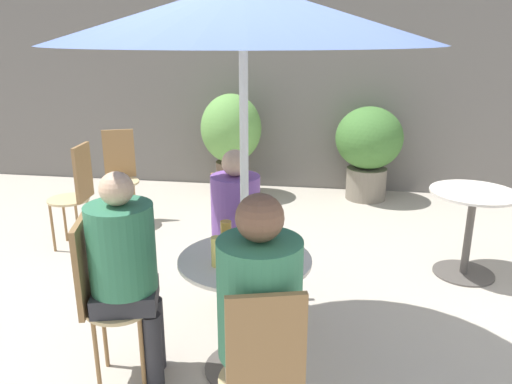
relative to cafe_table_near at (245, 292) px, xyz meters
name	(u,v)px	position (x,y,z in m)	size (l,w,h in m)	color
ground_plane	(249,374)	(0.03, -0.05, -0.50)	(20.00, 20.00, 0.00)	#B2A899
storefront_wall	(300,66)	(0.03, 3.70, 1.00)	(10.00, 0.06, 3.00)	slate
cafe_table_near	(245,292)	(0.00, 0.00, 0.00)	(0.73, 0.73, 0.70)	#514C47
cafe_table_far	(471,219)	(1.54, 1.45, -0.02)	(0.66, 0.66, 0.70)	#514C47
bistro_chair_0	(234,229)	(-0.20, 0.75, 0.06)	(0.38, 0.39, 0.95)	tan
bistro_chair_1	(100,289)	(-0.75, -0.20, 0.06)	(0.39, 0.38, 0.95)	tan
bistro_chair_2	(263,372)	(0.20, -0.75, 0.06)	(0.38, 0.39, 0.95)	tan
bistro_chair_3	(77,188)	(-1.77, 1.50, 0.06)	(0.37, 0.36, 0.95)	tan
bistro_chair_4	(120,169)	(-1.65, 2.16, 0.06)	(0.39, 0.40, 0.95)	tan
seated_person_0	(236,219)	(-0.17, 0.61, 0.19)	(0.35, 0.37, 1.16)	brown
seated_person_1	(126,262)	(-0.61, -0.17, 0.22)	(0.40, 0.38, 1.21)	#2D2D33
seated_person_2	(259,312)	(0.17, -0.61, 0.25)	(0.38, 0.40, 1.27)	gray
beer_glass_0	(270,252)	(0.15, -0.09, 0.29)	(0.06, 0.06, 0.17)	silver
beer_glass_1	(265,234)	(0.09, 0.14, 0.29)	(0.06, 0.06, 0.17)	#DBC65B
beer_glass_2	(226,235)	(-0.13, 0.11, 0.29)	(0.06, 0.06, 0.16)	#B28433
beer_glass_3	(217,252)	(-0.13, -0.11, 0.28)	(0.06, 0.06, 0.16)	#DBC65B
potted_plant_0	(231,135)	(-0.72, 3.21, 0.24)	(0.70, 0.70, 1.21)	brown
potted_plant_1	(369,145)	(0.86, 3.32, 0.14)	(0.76, 0.76, 1.08)	slate
umbrella	(243,14)	(0.00, 0.00, 1.45)	(1.85, 1.85, 2.09)	silver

